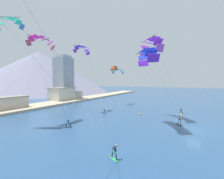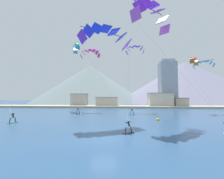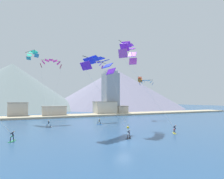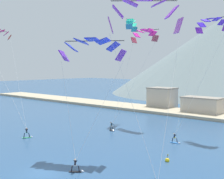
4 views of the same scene
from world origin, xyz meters
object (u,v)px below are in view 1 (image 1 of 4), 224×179
Objects in this scene: parafoil_kite_near_trail at (41,41)px; kitesurfer_near_trail at (69,125)px; parafoil_kite_distant_mid_solo at (9,22)px; parafoil_kite_near_lead at (82,49)px; kitesurfer_near_lead at (105,112)px; kitesurfer_mid_center at (114,154)px; parafoil_kite_distant_high_outer at (118,71)px; parafoil_kite_far_right at (147,55)px; parafoil_kite_far_left at (151,45)px; parafoil_kite_distant_low_drift at (114,68)px; race_marker_buoy at (140,114)px; kitesurfer_far_right at (179,123)px; kitesurfer_far_left at (180,112)px.

kitesurfer_near_trail is at bearing -94.81° from parafoil_kite_near_trail.
parafoil_kite_distant_mid_solo reaches higher than parafoil_kite_near_trail.
parafoil_kite_distant_mid_solo reaches higher than parafoil_kite_near_lead.
kitesurfer_near_lead is 0.96× the size of kitesurfer_mid_center.
parafoil_kite_far_right is at bearing -143.25° from parafoil_kite_distant_high_outer.
kitesurfer_near_lead is 21.35m from parafoil_kite_far_left.
parafoil_kite_near_lead is 3.80× the size of parafoil_kite_distant_high_outer.
kitesurfer_mid_center is (-6.67, -13.30, 0.10)m from kitesurfer_near_trail.
parafoil_kite_distant_low_drift reaches higher than kitesurfer_near_lead.
parafoil_kite_distant_mid_solo is at bearing 85.08° from kitesurfer_mid_center.
race_marker_buoy is (16.52, -17.75, -17.82)m from parafoil_kite_near_trail.
parafoil_kite_far_left reaches higher than parafoil_kite_near_trail.
parafoil_kite_far_left reaches higher than parafoil_kite_far_right.
parafoil_kite_near_lead reaches higher than kitesurfer_near_trail.
kitesurfer_far_right is 33.77m from parafoil_kite_distant_low_drift.
parafoil_kite_far_left is at bearing -134.35° from parafoil_kite_distant_high_outer.
kitesurfer_mid_center is 45.04m from parafoil_kite_distant_high_outer.
parafoil_kite_distant_mid_solo is (-19.14, 2.73, 2.07)m from parafoil_kite_near_lead.
parafoil_kite_far_right is 3.51× the size of parafoil_kite_distant_low_drift.
kitesurfer_mid_center is at bearing -169.81° from race_marker_buoy.
kitesurfer_near_trail reaches higher than race_marker_buoy.
race_marker_buoy is (17.25, -9.00, -0.31)m from kitesurfer_near_trail.
kitesurfer_far_left is at bearing -51.50° from parafoil_kite_near_trail.
parafoil_kite_distant_low_drift reaches higher than kitesurfer_far_left.
kitesurfer_near_lead is at bearing 68.82° from parafoil_kite_far_right.
race_marker_buoy is at bearing -42.91° from parafoil_kite_distant_mid_solo.
kitesurfer_near_lead is 0.12× the size of parafoil_kite_far_right.
parafoil_kite_near_lead is at bearing 73.79° from parafoil_kite_far_right.
parafoil_kite_distant_high_outer is at bearing -16.64° from parafoil_kite_distant_low_drift.
parafoil_kite_far_right reaches higher than kitesurfer_near_lead.
kitesurfer_near_trail is 19.58m from parafoil_kite_near_trail.
parafoil_kite_far_right is (14.96, 0.18, 13.69)m from kitesurfer_mid_center.
parafoil_kite_far_left is at bearing -77.77° from kitesurfer_near_lead.
kitesurfer_mid_center is 28.53m from parafoil_kite_far_left.
kitesurfer_far_left is 0.10× the size of parafoil_kite_near_lead.
parafoil_kite_distant_high_outer is at bearing 36.75° from parafoil_kite_far_right.
kitesurfer_near_lead is 18.92m from kitesurfer_far_right.
kitesurfer_far_left is at bearing -47.86° from parafoil_kite_distant_mid_solo.
parafoil_kite_far_left is at bearing 135.17° from kitesurfer_far_left.
kitesurfer_mid_center is at bearing 162.79° from kitesurfer_far_right.
parafoil_kite_far_right is (8.29, -13.13, 13.79)m from kitesurfer_near_trail.
parafoil_kite_distant_mid_solo reaches higher than kitesurfer_near_trail.
parafoil_kite_distant_high_outer is at bearing 8.67° from kitesurfer_near_trail.
parafoil_kite_far_right reaches higher than kitesurfer_far_left.
kitesurfer_near_trail is 33.85m from parafoil_kite_distant_low_drift.
kitesurfer_mid_center is at bearing -146.71° from kitesurfer_near_lead.
parafoil_kite_distant_high_outer is at bearing 24.99° from kitesurfer_mid_center.
kitesurfer_mid_center is 0.13× the size of parafoil_kite_far_right.
parafoil_kite_far_left is 23.15m from parafoil_kite_distant_low_drift.
kitesurfer_far_right is (18.57, -5.75, -0.12)m from kitesurfer_mid_center.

